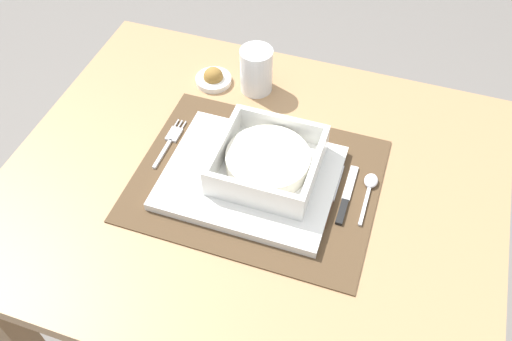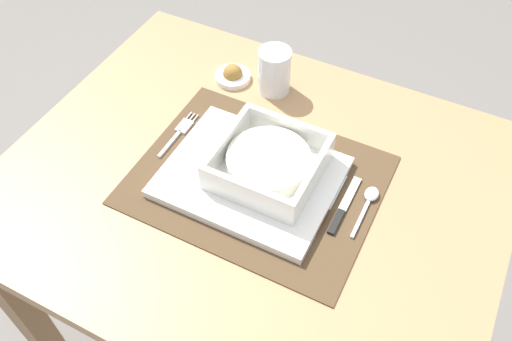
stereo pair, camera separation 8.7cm
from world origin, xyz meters
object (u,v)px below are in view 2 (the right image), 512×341
at_px(porridge_bowl, 268,163).
at_px(drinking_glass, 274,73).
at_px(dining_table, 253,217).
at_px(fork, 180,131).
at_px(bread_knife, 327,207).
at_px(butter_knife, 343,208).
at_px(condiment_saucer, 233,75).
at_px(spoon, 369,199).

distance_m(porridge_bowl, drinking_glass, 0.24).
distance_m(dining_table, drinking_glass, 0.29).
relative_size(dining_table, fork, 6.78).
bearing_deg(bread_knife, butter_knife, 23.42).
height_order(bread_knife, condiment_saucer, condiment_saucer).
relative_size(butter_knife, bread_knife, 0.94).
relative_size(spoon, butter_knife, 0.87).
relative_size(dining_table, butter_knife, 6.71).
relative_size(fork, butter_knife, 0.99).
bearing_deg(fork, dining_table, -13.69).
distance_m(fork, spoon, 0.37).
height_order(butter_knife, drinking_glass, drinking_glass).
bearing_deg(fork, bread_knife, -8.92).
relative_size(porridge_bowl, bread_knife, 1.25).
xyz_separation_m(dining_table, porridge_bowl, (0.02, 0.01, 0.16)).
bearing_deg(drinking_glass, condiment_saucer, -173.27).
bearing_deg(condiment_saucer, dining_table, -54.13).
bearing_deg(butter_knife, porridge_bowl, -178.32).
bearing_deg(drinking_glass, bread_knife, -47.81).
xyz_separation_m(porridge_bowl, bread_knife, (0.12, -0.02, -0.03)).
xyz_separation_m(dining_table, condiment_saucer, (-0.16, 0.22, 0.13)).
xyz_separation_m(butter_knife, condiment_saucer, (-0.33, 0.21, 0.00)).
bearing_deg(spoon, drinking_glass, 147.26).
bearing_deg(dining_table, condiment_saucer, 125.87).
bearing_deg(condiment_saucer, drinking_glass, 6.73).
height_order(porridge_bowl, spoon, porridge_bowl).
relative_size(bread_knife, condiment_saucer, 1.88).
xyz_separation_m(fork, drinking_glass, (0.10, 0.19, 0.04)).
bearing_deg(condiment_saucer, butter_knife, -33.13).
bearing_deg(drinking_glass, dining_table, -73.32).
height_order(fork, spoon, spoon).
bearing_deg(spoon, condiment_saucer, 155.86).
distance_m(dining_table, condiment_saucer, 0.30).
bearing_deg(butter_knife, bread_knife, -153.51).
relative_size(fork, drinking_glass, 1.36).
xyz_separation_m(porridge_bowl, fork, (-0.20, 0.02, -0.04)).
bearing_deg(fork, spoon, -0.56).
bearing_deg(bread_knife, dining_table, 179.70).
distance_m(spoon, drinking_glass, 0.33).
relative_size(porridge_bowl, spoon, 1.53).
height_order(dining_table, bread_knife, bread_knife).
relative_size(porridge_bowl, condiment_saucer, 2.34).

